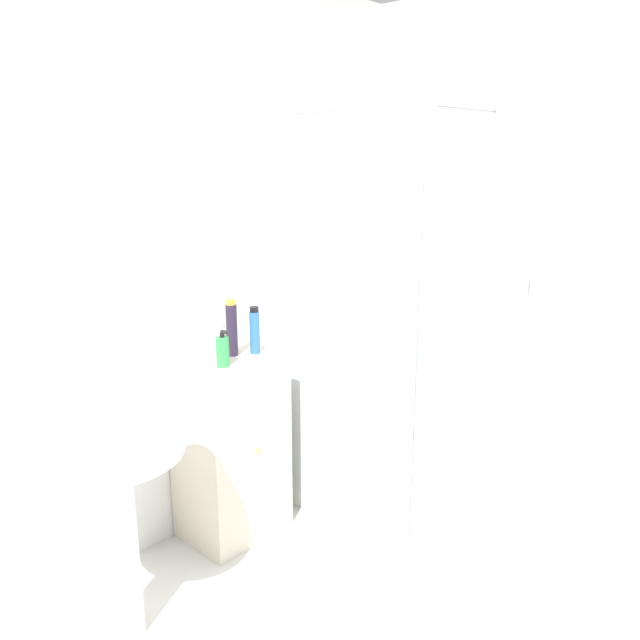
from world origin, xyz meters
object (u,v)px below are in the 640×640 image
soap_dispenser (223,351)px  shampoo_bottle_blue (255,331)px  shampoo_bottle_tall_black (232,328)px  lotion_bottle_white (223,340)px  sink (111,465)px

soap_dispenser → shampoo_bottle_blue: size_ratio=0.74×
shampoo_bottle_tall_black → shampoo_bottle_blue: (0.09, -0.05, -0.02)m
shampoo_bottle_tall_black → shampoo_bottle_blue: bearing=-29.7°
soap_dispenser → shampoo_bottle_tall_black: 0.16m
shampoo_bottle_tall_black → lotion_bottle_white: (-0.00, 0.06, -0.06)m
lotion_bottle_white → shampoo_bottle_tall_black: bearing=-89.1°
shampoo_bottle_blue → lotion_bottle_white: bearing=128.6°
sink → shampoo_bottle_tall_black: (0.74, 0.22, 0.29)m
shampoo_bottle_tall_black → lotion_bottle_white: size_ratio=1.75×
soap_dispenser → shampoo_bottle_blue: shampoo_bottle_blue is taller
sink → shampoo_bottle_blue: shampoo_bottle_blue is taller
sink → soap_dispenser: bearing=12.3°
sink → soap_dispenser: 0.67m
shampoo_bottle_tall_black → lotion_bottle_white: 0.09m
sink → shampoo_bottle_tall_black: bearing=16.4°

